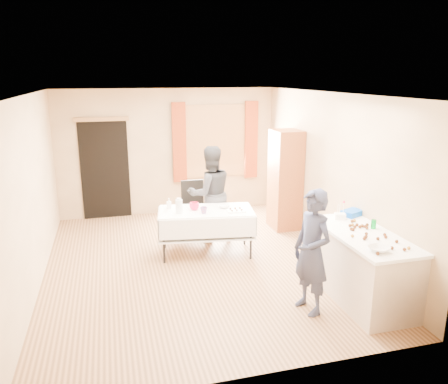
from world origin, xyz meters
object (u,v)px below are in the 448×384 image
object	(u,v)px
cabinet	(285,180)
woman	(210,194)
party_table	(206,228)
chair	(194,220)
counter	(362,266)
girl	(312,252)

from	to	relation	value
cabinet	woman	size ratio (longest dim) A/B	1.11
party_table	chair	xyz separation A→B (m)	(-0.03, 0.88, -0.15)
counter	party_table	world-z (taller)	counter
girl	chair	bearing A→B (deg)	-178.26
counter	party_table	bearing A→B (deg)	129.55
counter	party_table	size ratio (longest dim) A/B	1.02
counter	woman	bearing A→B (deg)	118.49
counter	chair	bearing A→B (deg)	120.15
counter	chair	size ratio (longest dim) A/B	1.65
counter	girl	bearing A→B (deg)	-171.64
cabinet	girl	distance (m)	3.10
woman	party_table	bearing A→B (deg)	65.75
cabinet	party_table	distance (m)	2.01
girl	counter	bearing A→B (deg)	83.63
counter	party_table	distance (m)	2.56
cabinet	chair	distance (m)	1.87
chair	woman	size ratio (longest dim) A/B	0.60
counter	girl	distance (m)	0.86
party_table	cabinet	bearing A→B (deg)	35.21
cabinet	woman	xyz separation A→B (m)	(-1.52, -0.25, -0.10)
cabinet	chair	xyz separation A→B (m)	(-1.76, 0.00, -0.64)
cabinet	woman	world-z (taller)	cabinet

